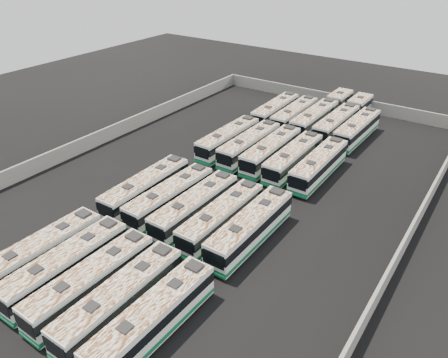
{
  "coord_description": "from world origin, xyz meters",
  "views": [
    {
      "loc": [
        27.06,
        -38.76,
        27.75
      ],
      "look_at": [
        0.74,
        -0.5,
        1.6
      ],
      "focal_mm": 35.0,
      "sensor_mm": 36.0,
      "label": 1
    }
  ],
  "objects_px": {
    "bus_back_left": "(295,115)",
    "bus_back_right": "(344,118)",
    "bus_midfront_far_right": "(250,228)",
    "bus_midback_center": "(271,151)",
    "bus_front_center": "(92,282)",
    "bus_midback_left": "(249,145)",
    "bus_midback_far_left": "(228,139)",
    "bus_midback_far_right": "(319,165)",
    "bus_midfront_far_left": "(146,188)",
    "bus_back_far_left": "(275,111)",
    "bus_back_center": "(323,113)",
    "bus_back_far_right": "(357,129)",
    "bus_front_right": "(121,299)",
    "bus_front_left": "(66,266)",
    "bus_midfront_right": "(222,218)",
    "bus_front_far_right": "(153,319)",
    "bus_front_far_left": "(41,253)",
    "bus_midfront_left": "(170,197)",
    "bus_midfront_center": "(195,207)",
    "bus_midback_right": "(293,158)"
  },
  "relations": [
    {
      "from": "bus_front_right",
      "to": "bus_midback_right",
      "type": "height_order",
      "value": "same"
    },
    {
      "from": "bus_midback_far_left",
      "to": "bus_midback_right",
      "type": "distance_m",
      "value": 10.55
    },
    {
      "from": "bus_midfront_far_right",
      "to": "bus_midback_center",
      "type": "bearing_deg",
      "value": 112.66
    },
    {
      "from": "bus_back_center",
      "to": "bus_back_far_right",
      "type": "xyz_separation_m",
      "value": [
        7.07,
        -3.57,
        -0.02
      ]
    },
    {
      "from": "bus_midfront_far_left",
      "to": "bus_back_far_left",
      "type": "xyz_separation_m",
      "value": [
        0.13,
        31.07,
        -0.03
      ]
    },
    {
      "from": "bus_front_left",
      "to": "bus_midback_far_left",
      "type": "bearing_deg",
      "value": 96.36
    },
    {
      "from": "bus_midfront_far_right",
      "to": "bus_midback_left",
      "type": "distance_m",
      "value": 19.87
    },
    {
      "from": "bus_front_left",
      "to": "bus_midfront_right",
      "type": "xyz_separation_m",
      "value": [
        7.11,
        14.16,
        -0.02
      ]
    },
    {
      "from": "bus_midback_left",
      "to": "bus_midback_right",
      "type": "distance_m",
      "value": 6.96
    },
    {
      "from": "bus_back_center",
      "to": "bus_back_far_right",
      "type": "relative_size",
      "value": 1.56
    },
    {
      "from": "bus_front_far_left",
      "to": "bus_midfront_left",
      "type": "xyz_separation_m",
      "value": [
        3.45,
        14.37,
        0.0
      ]
    },
    {
      "from": "bus_back_left",
      "to": "bus_midfront_far_left",
      "type": "bearing_deg",
      "value": -97.54
    },
    {
      "from": "bus_back_far_left",
      "to": "bus_back_far_right",
      "type": "xyz_separation_m",
      "value": [
        14.06,
        0.05,
        0.03
      ]
    },
    {
      "from": "bus_midfront_far_right",
      "to": "bus_back_far_left",
      "type": "bearing_deg",
      "value": 114.48
    },
    {
      "from": "bus_midfront_far_left",
      "to": "bus_midfront_left",
      "type": "height_order",
      "value": "bus_midfront_far_left"
    },
    {
      "from": "bus_midback_far_left",
      "to": "bus_front_far_left",
      "type": "bearing_deg",
      "value": -89.43
    },
    {
      "from": "bus_midfront_far_left",
      "to": "bus_back_left",
      "type": "distance_m",
      "value": 31.37
    },
    {
      "from": "bus_midfront_center",
      "to": "bus_back_right",
      "type": "xyz_separation_m",
      "value": [
        3.68,
        34.5,
        0.0
      ]
    },
    {
      "from": "bus_midfront_left",
      "to": "bus_front_far_left",
      "type": "bearing_deg",
      "value": -102.36
    },
    {
      "from": "bus_front_center",
      "to": "bus_midback_left",
      "type": "bearing_deg",
      "value": 96.83
    },
    {
      "from": "bus_front_far_left",
      "to": "bus_back_far_left",
      "type": "bearing_deg",
      "value": 90.82
    },
    {
      "from": "bus_midback_far_left",
      "to": "bus_back_far_right",
      "type": "xyz_separation_m",
      "value": [
        14.1,
        14.14,
        0.01
      ]
    },
    {
      "from": "bus_midback_right",
      "to": "bus_front_center",
      "type": "bearing_deg",
      "value": -96.85
    },
    {
      "from": "bus_midfront_center",
      "to": "bus_midback_right",
      "type": "relative_size",
      "value": 1.0
    },
    {
      "from": "bus_front_right",
      "to": "bus_back_far_left",
      "type": "height_order",
      "value": "bus_front_right"
    },
    {
      "from": "bus_midfront_far_left",
      "to": "bus_midback_left",
      "type": "height_order",
      "value": "same"
    },
    {
      "from": "bus_front_right",
      "to": "bus_midfront_far_right",
      "type": "height_order",
      "value": "bus_midfront_far_right"
    },
    {
      "from": "bus_midfront_left",
      "to": "bus_midback_center",
      "type": "distance_m",
      "value": 17.31
    },
    {
      "from": "bus_front_far_right",
      "to": "bus_midfront_far_left",
      "type": "xyz_separation_m",
      "value": [
        -14.17,
        14.25,
        0.04
      ]
    },
    {
      "from": "bus_midback_far_left",
      "to": "bus_back_center",
      "type": "bearing_deg",
      "value": 68.83
    },
    {
      "from": "bus_midback_left",
      "to": "bus_midback_far_right",
      "type": "height_order",
      "value": "bus_midback_left"
    },
    {
      "from": "bus_midfront_far_right",
      "to": "bus_midback_far_left",
      "type": "distance_m",
      "value": 21.96
    },
    {
      "from": "bus_midfront_right",
      "to": "bus_midback_far_right",
      "type": "xyz_separation_m",
      "value": [
        3.58,
        16.74,
        0.03
      ]
    },
    {
      "from": "bus_midback_far_left",
      "to": "bus_midback_far_right",
      "type": "bearing_deg",
      "value": -0.26
    },
    {
      "from": "bus_front_far_right",
      "to": "bus_midfront_far_right",
      "type": "height_order",
      "value": "bus_midfront_far_right"
    },
    {
      "from": "bus_front_right",
      "to": "bus_back_far_left",
      "type": "bearing_deg",
      "value": 102.44
    },
    {
      "from": "bus_back_left",
      "to": "bus_midback_left",
      "type": "bearing_deg",
      "value": -90.72
    },
    {
      "from": "bus_midfront_right",
      "to": "bus_midfront_center",
      "type": "bearing_deg",
      "value": 179.54
    },
    {
      "from": "bus_front_right",
      "to": "bus_midback_center",
      "type": "bearing_deg",
      "value": 95.75
    },
    {
      "from": "bus_front_far_left",
      "to": "bus_midback_center",
      "type": "xyz_separation_m",
      "value": [
        7.0,
        31.31,
        0.05
      ]
    },
    {
      "from": "bus_midfront_center",
      "to": "bus_back_left",
      "type": "bearing_deg",
      "value": 97.03
    },
    {
      "from": "bus_midfront_center",
      "to": "bus_back_far_left",
      "type": "relative_size",
      "value": 1.0
    },
    {
      "from": "bus_midback_far_right",
      "to": "bus_back_far_right",
      "type": "height_order",
      "value": "bus_back_far_right"
    },
    {
      "from": "bus_back_right",
      "to": "bus_midback_center",
      "type": "bearing_deg",
      "value": -101.2
    },
    {
      "from": "bus_midback_center",
      "to": "bus_back_left",
      "type": "relative_size",
      "value": 1.03
    },
    {
      "from": "bus_midfront_right",
      "to": "bus_back_far_right",
      "type": "bearing_deg",
      "value": 83.77
    },
    {
      "from": "bus_back_left",
      "to": "bus_back_right",
      "type": "height_order",
      "value": "bus_back_right"
    },
    {
      "from": "bus_front_left",
      "to": "bus_midback_right",
      "type": "height_order",
      "value": "bus_midback_right"
    },
    {
      "from": "bus_midback_left",
      "to": "bus_midback_far_right",
      "type": "distance_m",
      "value": 10.58
    },
    {
      "from": "bus_midfront_far_right",
      "to": "bus_midback_far_right",
      "type": "distance_m",
      "value": 16.66
    }
  ]
}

